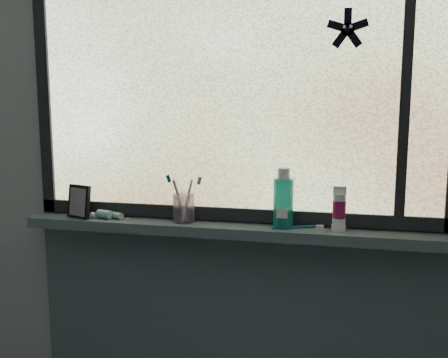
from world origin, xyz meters
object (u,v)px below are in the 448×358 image
vanity_mirror (79,201)px  mouthwash_bottle (283,198)px  toothbrush_cup (184,208)px  cream_tube (339,207)px

vanity_mirror → mouthwash_bottle: bearing=18.7°
mouthwash_bottle → vanity_mirror: bearing=-178.5°
vanity_mirror → mouthwash_bottle: mouthwash_bottle is taller
vanity_mirror → mouthwash_bottle: 0.80m
vanity_mirror → toothbrush_cup: size_ratio=1.22×
toothbrush_cup → cream_tube: (0.58, -0.01, 0.03)m
mouthwash_bottle → toothbrush_cup: bearing=179.2°
toothbrush_cup → mouthwash_bottle: mouthwash_bottle is taller
vanity_mirror → toothbrush_cup: bearing=20.8°
cream_tube → vanity_mirror: bearing=-178.8°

